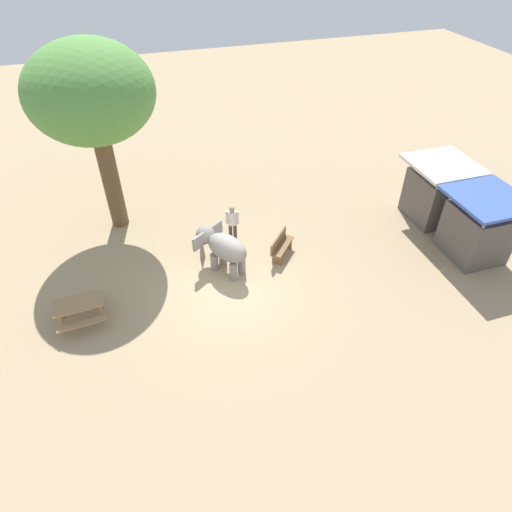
{
  "coord_description": "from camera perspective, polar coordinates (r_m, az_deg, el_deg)",
  "views": [
    {
      "loc": [
        11.11,
        -2.53,
        10.77
      ],
      "look_at": [
        -0.44,
        1.07,
        0.8
      ],
      "focal_mm": 31.27,
      "sensor_mm": 36.0,
      "label": 1
    }
  ],
  "objects": [
    {
      "name": "person_handler",
      "position": [
        17.13,
        -3.04,
        4.44
      ],
      "size": [
        0.32,
        0.48,
        1.62
      ],
      "rotation": [
        0.0,
        0.0,
        -0.36
      ],
      "color": "#3F3833",
      "rests_on": "ground_plane"
    },
    {
      "name": "elephant",
      "position": [
        15.83,
        -4.34,
        1.18
      ],
      "size": [
        2.12,
        1.97,
        1.54
      ],
      "rotation": [
        0.0,
        0.0,
        3.75
      ],
      "color": "gray",
      "rests_on": "ground_plane"
    },
    {
      "name": "market_stall_white",
      "position": [
        19.84,
        21.96,
        7.41
      ],
      "size": [
        2.5,
        2.5,
        2.52
      ],
      "color": "#59514C",
      "rests_on": "ground_plane"
    },
    {
      "name": "shade_tree_main",
      "position": [
        17.14,
        -20.39,
        18.84
      ],
      "size": [
        4.84,
        4.43,
        7.17
      ],
      "color": "brown",
      "rests_on": "ground_plane"
    },
    {
      "name": "picnic_table_near",
      "position": [
        15.21,
        -21.68,
        -6.08
      ],
      "size": [
        1.59,
        1.61,
        0.78
      ],
      "rotation": [
        0.0,
        0.0,
        1.65
      ],
      "color": "#9E7A51",
      "rests_on": "ground_plane"
    },
    {
      "name": "wooden_bench",
      "position": [
        16.72,
        3.2,
        1.39
      ],
      "size": [
        1.31,
        1.23,
        0.88
      ],
      "rotation": [
        0.0,
        0.0,
        5.56
      ],
      "color": "brown",
      "rests_on": "ground_plane"
    },
    {
      "name": "market_stall_blue",
      "position": [
        18.27,
        26.47,
        3.07
      ],
      "size": [
        2.5,
        2.5,
        2.52
      ],
      "color": "#59514C",
      "rests_on": "ground_plane"
    },
    {
      "name": "ground_plane",
      "position": [
        15.68,
        -3.28,
        -3.99
      ],
      "size": [
        60.0,
        60.0,
        0.0
      ],
      "primitive_type": "plane",
      "color": "tan"
    }
  ]
}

